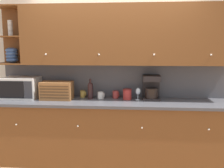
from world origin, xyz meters
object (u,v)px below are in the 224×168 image
Objects in this scene: microwave at (21,88)px; coffee_maker at (151,87)px; mug_patterned_third at (101,95)px; mug at (83,94)px; bread_box at (57,90)px; storage_canister at (127,94)px; wine_bottle at (90,90)px; wine_glass at (138,92)px; mug_blue_second at (116,94)px.

microwave is 1.98m from coffee_maker.
mug is at bearing 164.36° from mug_patterned_third.
bread_box is at bearing -175.60° from coffee_maker.
bread_box is 1.05m from storage_canister.
wine_bottle is 0.18m from mug_patterned_third.
wine_bottle reaches higher than mug_patterned_third.
bread_box is 1.51× the size of wine_bottle.
wine_bottle is 1.73× the size of wine_glass.
mug_blue_second is 0.62× the size of wine_glass.
bread_box is at bearing -169.27° from mug_blue_second.
microwave reaches higher than mug_blue_second.
wine_bottle is 2.91× the size of mug_patterned_third.
mug is at bearing 7.61° from microwave.
storage_canister is (0.40, -0.02, 0.03)m from mug_patterned_third.
storage_canister reaches higher than mug_patterned_third.
bread_box is at bearing -171.39° from mug_patterned_third.
mug_blue_second is (1.44, 0.11, -0.10)m from microwave.
mug_patterned_third is 0.29× the size of coffee_maker.
wine_bottle is at bearing -176.87° from coffee_maker.
bread_box is 1.41m from coffee_maker.
coffee_maker is at bearing -3.87° from mug.
wine_bottle reaches higher than storage_canister.
bread_box is 2.61× the size of wine_glass.
wine_bottle is 0.40m from mug_blue_second.
mug is (0.93, 0.12, -0.11)m from microwave.
mug_blue_second is (0.87, 0.16, -0.08)m from bread_box.
storage_canister is (0.18, -0.09, 0.02)m from mug_blue_second.
microwave is 1.78m from wine_glass.
storage_canister is (1.62, 0.02, -0.08)m from microwave.
wine_bottle is at bearing -179.93° from wine_glass.
microwave is 1.45m from mug_blue_second.
mug_blue_second reaches higher than mug_patterned_third.
mug_blue_second is at bearing 152.95° from storage_canister.
microwave is 5.06× the size of mug_patterned_third.
microwave is 1.62m from storage_canister.
wine_glass is at bearing -17.45° from mug_blue_second.
mug is 0.29× the size of coffee_maker.
coffee_maker is at bearing -6.09° from mug_blue_second.
wine_bottle is 0.55m from storage_canister.
microwave is 1.74× the size of wine_bottle.
wine_glass is at bearing 0.07° from wine_bottle.
mug is 0.67× the size of storage_canister.
coffee_maker is at bearing 0.76° from mug_patterned_third.
wine_glass reaches higher than storage_canister.
wine_bottle is 2.82× the size of mug_blue_second.
mug_blue_second is 0.30× the size of coffee_maker.
mug is 1.05m from coffee_maker.
storage_canister is at bearing -27.05° from mug_blue_second.
mug_blue_second is at bearing 4.39° from microwave.
coffee_maker is (0.91, 0.05, 0.04)m from wine_bottle.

